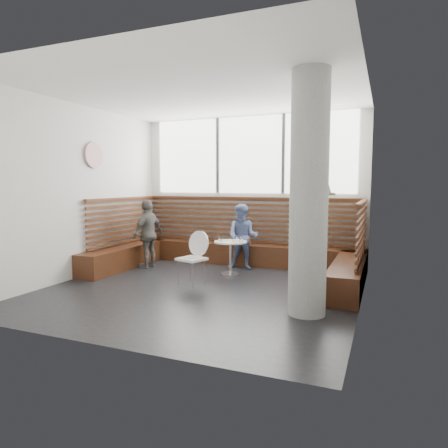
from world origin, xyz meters
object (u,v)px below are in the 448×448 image
at_px(cafe_table, 231,251).
at_px(cafe_chair, 193,253).
at_px(child_left, 148,234).
at_px(concrete_column, 309,195).
at_px(adult_man, 315,232).
at_px(child_back, 243,237).

distance_m(cafe_table, cafe_chair, 0.99).
bearing_deg(child_left, cafe_chair, 65.91).
bearing_deg(concrete_column, adult_man, 96.12).
height_order(cafe_table, child_back, child_back).
relative_size(adult_man, child_back, 1.35).
height_order(cafe_chair, child_left, child_left).
distance_m(concrete_column, cafe_table, 2.80).
bearing_deg(child_back, concrete_column, -60.79).
bearing_deg(cafe_chair, cafe_table, 86.73).
xyz_separation_m(adult_man, child_back, (-1.56, 0.64, -0.23)).
bearing_deg(child_back, child_left, -170.28).
height_order(concrete_column, cafe_chair, concrete_column).
bearing_deg(cafe_table, child_left, -179.56).
relative_size(cafe_table, cafe_chair, 0.70).
height_order(cafe_table, child_left, child_left).
relative_size(concrete_column, child_left, 2.25).
relative_size(cafe_table, child_back, 0.49).
bearing_deg(child_left, concrete_column, 70.81).
height_order(cafe_chair, child_back, child_back).
relative_size(cafe_table, child_left, 0.46).
xyz_separation_m(concrete_column, cafe_chair, (-2.13, 0.89, -1.06)).
distance_m(concrete_column, child_back, 3.09).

